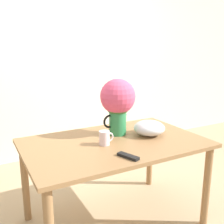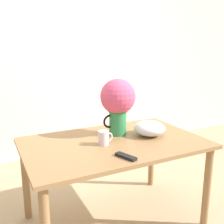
% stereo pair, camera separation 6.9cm
% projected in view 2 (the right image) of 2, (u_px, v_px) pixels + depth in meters
% --- Properties ---
extents(ground_plane, '(12.00, 12.00, 0.00)m').
position_uv_depth(ground_plane, '(123.00, 214.00, 2.36)').
color(ground_plane, tan).
extents(wall_back, '(8.00, 0.05, 2.60)m').
position_uv_depth(wall_back, '(64.00, 60.00, 3.48)').
color(wall_back, '#EDE5CC').
rests_on(wall_back, ground_plane).
extents(table, '(1.42, 0.90, 0.73)m').
position_uv_depth(table, '(114.00, 152.00, 2.11)').
color(table, olive).
rests_on(table, ground_plane).
extents(flower_vase, '(0.30, 0.30, 0.48)m').
position_uv_depth(flower_vase, '(118.00, 101.00, 2.19)').
color(flower_vase, '#2D844C').
rests_on(flower_vase, table).
extents(coffee_mug, '(0.12, 0.08, 0.11)m').
position_uv_depth(coffee_mug, '(104.00, 138.00, 2.00)').
color(coffee_mug, silver).
rests_on(coffee_mug, table).
extents(white_bowl, '(0.27, 0.27, 0.12)m').
position_uv_depth(white_bowl, '(149.00, 128.00, 2.21)').
color(white_bowl, silver).
rests_on(white_bowl, table).
extents(remote_control, '(0.10, 0.17, 0.02)m').
position_uv_depth(remote_control, '(126.00, 156.00, 1.76)').
color(remote_control, black).
rests_on(remote_control, table).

